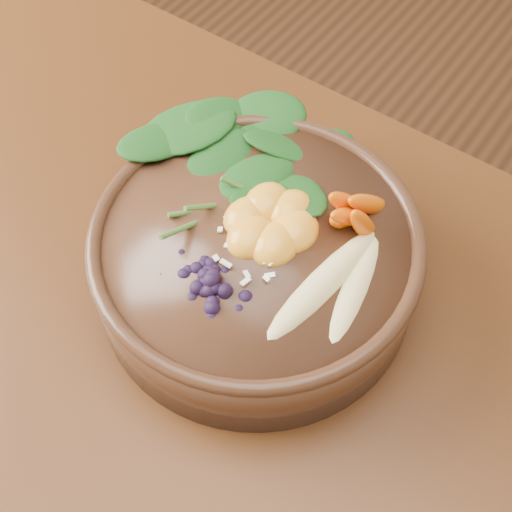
# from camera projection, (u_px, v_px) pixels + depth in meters

# --- Properties ---
(dining_table) EXTENTS (1.60, 0.90, 0.75)m
(dining_table) POSITION_uv_depth(u_px,v_px,m) (181.00, 494.00, 0.66)
(dining_table) COLOR #331C0C
(dining_table) RESTS_ON ground
(stoneware_bowl) EXTENTS (0.31, 0.31, 0.08)m
(stoneware_bowl) POSITION_uv_depth(u_px,v_px,m) (256.00, 262.00, 0.65)
(stoneware_bowl) COLOR #432819
(stoneware_bowl) RESTS_ON dining_table
(kale_heap) EXTENTS (0.20, 0.18, 0.04)m
(kale_heap) POSITION_uv_depth(u_px,v_px,m) (258.00, 154.00, 0.64)
(kale_heap) COLOR #194C18
(kale_heap) RESTS_ON stoneware_bowl
(carrot_cluster) EXTENTS (0.06, 0.06, 0.08)m
(carrot_cluster) POSITION_uv_depth(u_px,v_px,m) (363.00, 181.00, 0.60)
(carrot_cluster) COLOR #E05B00
(carrot_cluster) RESTS_ON stoneware_bowl
(banana_halves) EXTENTS (0.08, 0.16, 0.03)m
(banana_halves) POSITION_uv_depth(u_px,v_px,m) (341.00, 276.00, 0.58)
(banana_halves) COLOR #E0CC84
(banana_halves) RESTS_ON stoneware_bowl
(mandarin_cluster) EXTENTS (0.09, 0.10, 0.03)m
(mandarin_cluster) POSITION_uv_depth(u_px,v_px,m) (271.00, 213.00, 0.61)
(mandarin_cluster) COLOR orange
(mandarin_cluster) RESTS_ON stoneware_bowl
(blueberry_pile) EXTENTS (0.14, 0.11, 0.04)m
(blueberry_pile) POSITION_uv_depth(u_px,v_px,m) (212.00, 272.00, 0.57)
(blueberry_pile) COLOR black
(blueberry_pile) RESTS_ON stoneware_bowl
(coconut_flakes) EXTENTS (0.10, 0.08, 0.01)m
(coconut_flakes) POSITION_uv_depth(u_px,v_px,m) (243.00, 250.00, 0.60)
(coconut_flakes) COLOR white
(coconut_flakes) RESTS_ON stoneware_bowl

